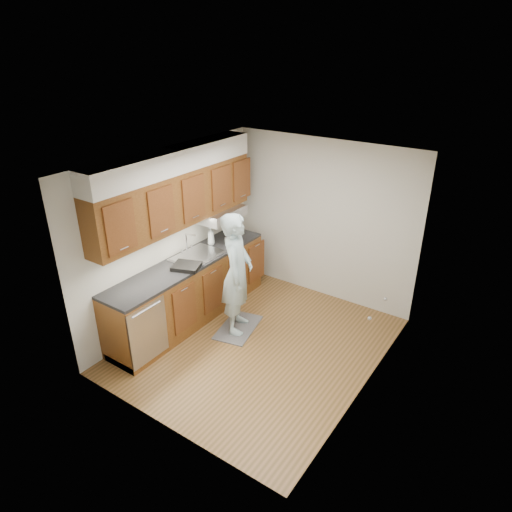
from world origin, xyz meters
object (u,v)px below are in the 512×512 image
Objects in this scene: steel_can at (227,241)px; soap_bottle_a at (211,236)px; soap_bottle_b at (236,237)px; dish_rack at (187,266)px; person at (237,266)px.

soap_bottle_a is at bearing -151.43° from steel_can.
soap_bottle_b is 1.08m from dish_rack.
soap_bottle_a reaches higher than dish_rack.
steel_can is at bearing 28.57° from soap_bottle_a.
soap_bottle_b reaches higher than steel_can.
person is 7.11× the size of soap_bottle_a.
soap_bottle_b is (0.26, 0.27, -0.04)m from soap_bottle_a.
soap_bottle_a is 0.77× the size of dish_rack.
soap_bottle_a is 2.32× the size of steel_can.
soap_bottle_b is 0.52× the size of dish_rack.
soap_bottle_b is at bearing 46.33° from soap_bottle_a.
soap_bottle_b is 1.57× the size of steel_can.
person is at bearing 9.34° from dish_rack.
soap_bottle_b is at bearing 67.94° from dish_rack.
steel_can is at bearing -107.14° from soap_bottle_b.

